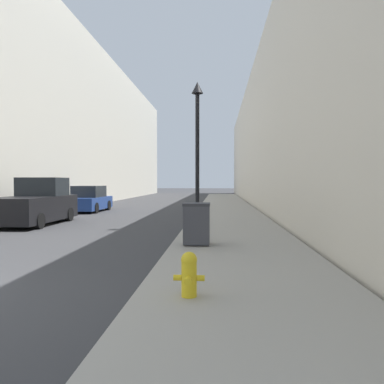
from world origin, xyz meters
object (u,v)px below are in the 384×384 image
Objects in this scene: pickup_truck at (36,205)px; parked_sedan_near at (89,200)px; lamppost at (197,139)px; trash_bin at (197,223)px; fire_hydrant at (189,273)px.

pickup_truck is 1.15× the size of parked_sedan_near.
pickup_truck reaches higher than parked_sedan_near.
trash_bin is at bearing -87.01° from lamppost.
fire_hydrant is at bearing -66.16° from parked_sedan_near.
trash_bin is 5.29m from lamppost.
fire_hydrant is 4.66m from trash_bin.
trash_bin is 14.74m from parked_sedan_near.
fire_hydrant is 18.95m from parked_sedan_near.
fire_hydrant is 0.12× the size of lamppost.
pickup_truck is (-7.64, 10.40, 0.37)m from fire_hydrant.
fire_hydrant is at bearing -53.69° from pickup_truck.
lamppost is at bearing 92.99° from trash_bin.
trash_bin is (-0.15, 4.65, 0.24)m from fire_hydrant.
pickup_truck reaches higher than trash_bin.
pickup_truck is at bearing 169.92° from lamppost.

